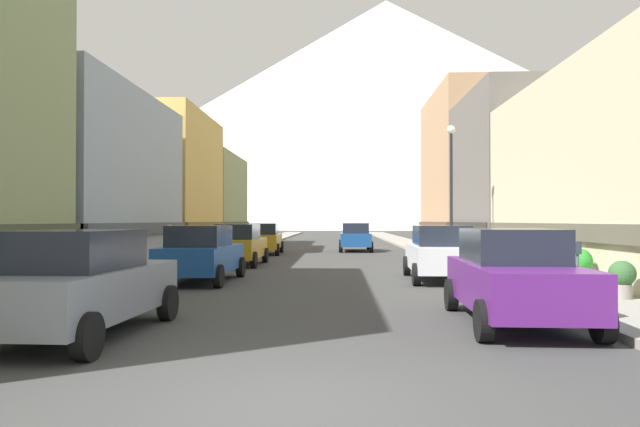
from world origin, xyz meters
name	(u,v)px	position (x,y,z in m)	size (l,w,h in m)	color
ground_plane	(290,406)	(0.00, 0.00, 0.00)	(400.00, 400.00, 0.00)	#3A3A3A
sidewalk_left	(242,247)	(-6.25, 35.00, 0.07)	(2.50, 100.00, 0.15)	gray
sidewalk_right	(420,247)	(6.25, 35.00, 0.07)	(2.50, 100.00, 0.15)	gray
storefront_left_1	(39,183)	(-11.97, 17.83, 3.52)	(9.25, 11.65, 7.31)	#99A5B2
storefront_left_2	(137,186)	(-11.79, 29.27, 4.07)	(8.89, 10.02, 8.44)	#D8B259
storefront_left_3	(188,202)	(-11.39, 39.92, 3.43)	(8.08, 10.81, 7.12)	#8C9966
storefront_right_2	(542,178)	(11.60, 25.89, 4.26)	(8.50, 9.76, 8.84)	#66605B
storefront_right_3	(488,172)	(11.59, 37.13, 5.49)	(8.47, 12.48, 11.33)	tan
car_left_0	(79,283)	(-3.80, 3.48, 0.90)	(2.24, 4.48, 1.78)	slate
car_left_1	(201,253)	(-3.80, 12.15, 0.90)	(2.17, 4.45, 1.78)	#19478C
car_left_2	(239,244)	(-3.80, 19.08, 0.90)	(2.14, 4.43, 1.78)	#B28419
car_left_3	(264,238)	(-3.80, 27.52, 0.90)	(2.17, 4.45, 1.78)	#B28419
car_right_0	(514,276)	(3.80, 4.95, 0.90)	(2.21, 4.47, 1.78)	#591E72
car_right_1	(440,253)	(3.80, 12.84, 0.90)	(2.18, 4.46, 1.78)	silver
car_driving_0	(355,237)	(1.60, 30.81, 0.90)	(2.06, 4.40, 1.78)	#19478C
parking_meter_near	(578,263)	(5.75, 6.85, 1.01)	(0.14, 0.10, 1.33)	#595960
trash_bin_right	(554,268)	(6.35, 9.91, 0.64)	(0.59, 0.59, 0.98)	#4C5156
potted_plant_0	(579,265)	(7.00, 9.84, 0.73)	(0.71, 0.71, 1.04)	gray
potted_plant_1	(502,256)	(7.00, 17.16, 0.55)	(0.48, 0.48, 0.78)	#4C4C51
potted_plant_2	(622,277)	(7.00, 7.45, 0.64)	(0.60, 0.60, 0.87)	gray
pedestrian_0	(170,246)	(-6.25, 17.15, 0.90)	(0.36, 0.36, 1.62)	brown
streetlamp_right	(451,173)	(5.35, 18.97, 3.99)	(0.36, 0.36, 5.86)	black
mountain_backdrop	(386,112)	(22.70, 260.00, 51.27)	(312.55, 312.55, 102.54)	silver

